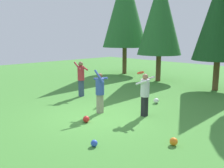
% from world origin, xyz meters
% --- Properties ---
extents(ground_plane, '(40.00, 40.00, 0.00)m').
position_xyz_m(ground_plane, '(0.00, 0.00, 0.00)').
color(ground_plane, '#478C38').
extents(person_thrower, '(0.66, 0.67, 1.78)m').
position_xyz_m(person_thrower, '(-0.27, 0.28, 0.96)').
color(person_thrower, gray).
rests_on(person_thrower, ground_plane).
extents(person_catcher, '(0.57, 0.50, 1.64)m').
position_xyz_m(person_catcher, '(1.23, 1.23, 0.97)').
color(person_catcher, black).
rests_on(person_catcher, ground_plane).
extents(person_bystander, '(0.62, 0.52, 1.78)m').
position_xyz_m(person_bystander, '(-3.10, 1.54, 1.06)').
color(person_bystander, '#38476B').
rests_on(person_bystander, ground_plane).
extents(frisbee, '(0.33, 0.34, 0.14)m').
position_xyz_m(frisbee, '(1.00, 1.24, 1.66)').
color(frisbee, red).
extents(ball_blue, '(0.20, 0.20, 0.20)m').
position_xyz_m(ball_blue, '(2.02, -2.00, 0.10)').
color(ball_blue, blue).
rests_on(ball_blue, ground_plane).
extents(ball_red, '(0.24, 0.24, 0.24)m').
position_xyz_m(ball_red, '(0.25, -0.85, 0.12)').
color(ball_red, red).
rests_on(ball_red, ground_plane).
extents(ball_orange, '(0.23, 0.23, 0.23)m').
position_xyz_m(ball_orange, '(3.54, -0.34, 0.12)').
color(ball_orange, orange).
rests_on(ball_orange, ground_plane).
extents(ball_white, '(0.24, 0.24, 0.24)m').
position_xyz_m(ball_white, '(0.43, 3.11, 0.12)').
color(ball_white, white).
rests_on(ball_white, ground_plane).
extents(tree_center, '(2.81, 2.81, 6.70)m').
position_xyz_m(tree_center, '(1.03, 7.90, 4.18)').
color(tree_center, brown).
rests_on(tree_center, ground_plane).
extents(tree_far_left, '(3.51, 3.51, 8.38)m').
position_xyz_m(tree_far_left, '(-7.02, 9.01, 5.24)').
color(tree_far_left, brown).
rests_on(tree_far_left, ground_plane).
extents(tree_left, '(2.93, 2.93, 7.00)m').
position_xyz_m(tree_left, '(-3.07, 8.12, 4.38)').
color(tree_left, brown).
rests_on(tree_left, ground_plane).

